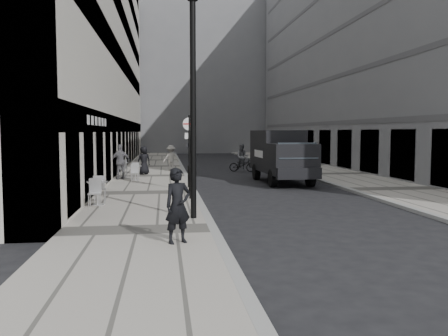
% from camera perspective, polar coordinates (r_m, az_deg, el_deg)
% --- Properties ---
extents(ground, '(120.00, 120.00, 0.00)m').
position_cam_1_polar(ground, '(10.17, 0.26, -10.85)').
color(ground, black).
rests_on(ground, ground).
extents(sidewalk, '(4.00, 60.00, 0.12)m').
position_cam_1_polar(sidewalk, '(27.86, -8.67, -1.03)').
color(sidewalk, '#9B968C').
rests_on(sidewalk, ground).
extents(far_sidewalk, '(4.00, 60.00, 0.12)m').
position_cam_1_polar(far_sidewalk, '(29.69, 13.07, -0.76)').
color(far_sidewalk, '#9B968C').
rests_on(far_sidewalk, ground).
extents(building_left, '(4.00, 45.00, 18.00)m').
position_cam_1_polar(building_left, '(35.13, -15.33, 14.63)').
color(building_left, '#B6B1A6').
rests_on(building_left, ground).
extents(building_right, '(6.00, 45.00, 20.00)m').
position_cam_1_polar(building_right, '(38.19, 17.14, 15.27)').
color(building_right, slate).
rests_on(building_right, ground).
extents(building_far, '(24.00, 16.00, 22.00)m').
position_cam_1_polar(building_far, '(66.31, -4.86, 11.60)').
color(building_far, slate).
rests_on(building_far, ground).
extents(walking_man, '(0.75, 0.64, 1.73)m').
position_cam_1_polar(walking_man, '(10.91, -5.58, -4.52)').
color(walking_man, black).
rests_on(walking_man, sidewalk).
extents(sign_post, '(0.56, 0.10, 3.25)m').
position_cam_1_polar(sign_post, '(20.38, -4.19, 3.08)').
color(sign_post, black).
rests_on(sign_post, sidewalk).
extents(lamppost, '(0.30, 0.30, 6.68)m').
position_cam_1_polar(lamppost, '(13.98, -3.75, 9.16)').
color(lamppost, black).
rests_on(lamppost, sidewalk).
extents(bollard_near, '(0.13, 0.13, 1.00)m').
position_cam_1_polar(bollard_near, '(18.12, -3.99, -2.13)').
color(bollard_near, black).
rests_on(bollard_near, sidewalk).
extents(bollard_far, '(0.12, 0.12, 0.93)m').
position_cam_1_polar(bollard_far, '(21.85, -4.23, -1.09)').
color(bollard_far, black).
rests_on(bollard_far, sidewalk).
extents(panel_van, '(2.30, 5.87, 2.74)m').
position_cam_1_polar(panel_van, '(25.01, 6.85, 1.78)').
color(panel_van, black).
rests_on(panel_van, ground).
extents(cyclist, '(1.83, 1.17, 1.87)m').
position_cam_1_polar(cyclist, '(31.52, 2.20, 0.86)').
color(cyclist, black).
rests_on(cyclist, ground).
extents(pedestrian_a, '(1.20, 0.79, 1.89)m').
position_cam_1_polar(pedestrian_a, '(25.94, -12.34, 0.74)').
color(pedestrian_a, slate).
rests_on(pedestrian_a, sidewalk).
extents(pedestrian_b, '(1.18, 0.83, 1.66)m').
position_cam_1_polar(pedestrian_b, '(31.24, -6.40, 1.22)').
color(pedestrian_b, '#9E9992').
rests_on(pedestrian_b, sidewalk).
extents(pedestrian_c, '(0.98, 0.85, 1.68)m').
position_cam_1_polar(pedestrian_c, '(28.62, -9.61, 0.91)').
color(pedestrian_c, black).
rests_on(pedestrian_c, sidewalk).
extents(cafe_table_near, '(0.76, 1.71, 0.97)m').
position_cam_1_polar(cafe_table_near, '(17.09, -14.99, -2.68)').
color(cafe_table_near, silver).
rests_on(cafe_table_near, sidewalk).
extents(cafe_table_mid, '(0.70, 1.57, 0.90)m').
position_cam_1_polar(cafe_table_mid, '(25.31, -10.64, -0.43)').
color(cafe_table_mid, silver).
rests_on(cafe_table_mid, sidewalk).
extents(cafe_table_far, '(0.74, 1.68, 0.96)m').
position_cam_1_polar(cafe_table_far, '(27.24, -12.09, -0.05)').
color(cafe_table_far, '#A6A6A8').
rests_on(cafe_table_far, sidewalk).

